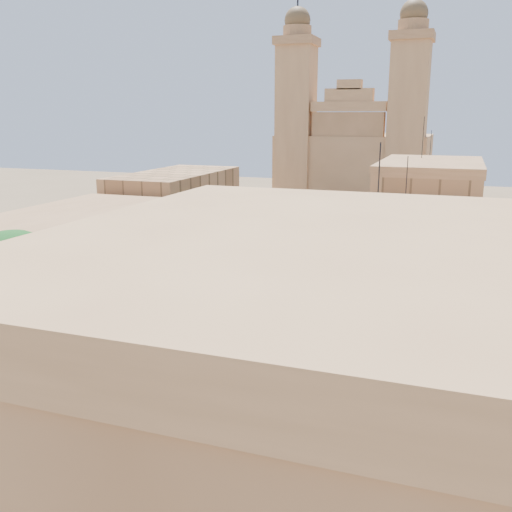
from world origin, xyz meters
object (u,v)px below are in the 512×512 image
Objects in this scene: olive_pickup at (294,310)px; car_blue_b at (319,229)px; church at (353,161)px; car_white_a at (257,282)px; street_tree_c at (206,232)px; street_tree_a at (85,293)px; bus_green_north at (38,380)px; car_dkblue at (265,256)px; street_tree_d at (241,220)px; red_truck at (153,381)px; pedestrian_a at (292,382)px; street_tree_b at (157,255)px; car_cream at (271,288)px; car_blue_a at (191,332)px; ficus_tree at (17,290)px; streetlamp at (89,502)px; bus_cream_east at (314,266)px; bus_red_east at (267,328)px; car_white_b at (327,252)px; pedestrian_c at (292,344)px.

olive_pickup is 38.79m from car_blue_b.
church reaches higher than car_white_a.
car_blue_b is (8.78, 22.18, -3.12)m from street_tree_c.
street_tree_a is 11.98m from bus_green_north.
street_tree_a is 28.36m from car_dkblue.
street_tree_d is 22.02m from car_white_a.
street_tree_a is 14.51m from red_truck.
pedestrian_a is (9.21, -71.51, -8.69)m from church.
street_tree_b is 1.20× the size of car_cream.
car_dkblue is (-2.61, 26.17, -0.00)m from car_blue_a.
ficus_tree is at bearing -118.27° from car_white_a.
car_white_a is at bearing 101.86° from streetlamp.
ficus_tree reaches higher than car_blue_a.
car_dkblue is at bearing -63.22° from pedestrian_a.
ficus_tree is 6.12× the size of pedestrian_a.
street_tree_a is at bearing -94.96° from car_blue_b.
bus_cream_east is 3.24× the size of car_blue_a.
street_tree_b is 0.57× the size of bus_green_north.
bus_red_east is 2.77× the size of car_dkblue.
ficus_tree is 55.05m from car_blue_b.
street_tree_d is 35.92m from car_blue_a.
car_white_b is at bearing -96.92° from bus_red_east.
car_cream is at bearing 81.09° from car_white_b.
bus_cream_east is at bearing 96.32° from olive_pickup.
car_white_a reaches higher than car_blue_a.
bus_green_north is at bearing 135.89° from streetlamp.
olive_pickup is 6.13m from bus_red_east.
street_tree_b is at bearing -36.15° from pedestrian_a.
street_tree_d is 62.60m from streetlamp.
streetlamp reaches higher than bus_red_east.
street_tree_a is 2.96× the size of pedestrian_c.
pedestrian_c is at bearing 58.15° from red_truck.
street_tree_c is 1.37× the size of car_white_a.
car_white_a is (9.29, 16.19, -2.64)m from street_tree_a.
street_tree_b is 12.00m from street_tree_c.
bus_green_north is at bearing -84.76° from street_tree_d.
ficus_tree is at bearing -97.19° from church.
pedestrian_c is (16.91, 9.08, -5.13)m from ficus_tree.
street_tree_c is 0.58× the size of bus_green_north.
church is at bearing 92.38° from car_blue_b.
bus_cream_east reaches higher than car_blue_a.
streetlamp is 2.14× the size of car_dkblue.
street_tree_b is at bearing -44.37° from bus_red_east.
car_cream is (-6.38, 38.66, -4.56)m from streetlamp.
car_cream is at bearing -68.83° from car_dkblue.
church reaches higher than olive_pickup.
bus_red_east is at bearing -55.49° from street_tree_c.
car_blue_a is (9.00, 1.33, -2.76)m from street_tree_a.
ficus_tree reaches higher than car_white_b.
ficus_tree reaches higher than car_white_a.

